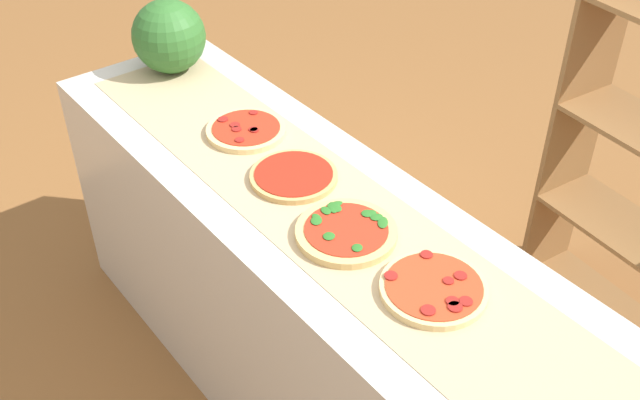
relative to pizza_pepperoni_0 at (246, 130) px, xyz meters
The scene contains 7 objects.
counter 0.64m from the pizza_pepperoni_0, ahead, with size 2.27×0.60×0.89m, color beige.
parchment_paper 0.44m from the pizza_pepperoni_0, ahead, with size 2.09×0.39×0.00m, color tan.
pizza_pepperoni_0 is the anchor object (origin of this frame).
pizza_plain_1 0.30m from the pizza_pepperoni_0, ahead, with size 0.26×0.26×0.02m.
pizza_spinach_2 0.59m from the pizza_pepperoni_0, ahead, with size 0.27×0.27×0.03m.
pizza_pepperoni_3 0.88m from the pizza_pepperoni_0, ahead, with size 0.27×0.27×0.03m.
watermelon 0.54m from the pizza_pepperoni_0, behind, with size 0.26×0.26×0.26m, color #2D6628.
Camera 1 is at (1.31, -1.03, 2.19)m, focal length 42.38 mm.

